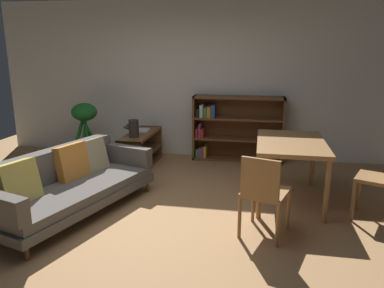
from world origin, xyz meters
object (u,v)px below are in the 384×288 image
media_console (141,150)px  dining_table (291,148)px  fabric_couch (66,183)px  open_laptop (138,129)px  potted_floor_plant (85,127)px  desk_speaker (134,128)px  dining_chair_near (264,191)px  bookshelf (234,128)px

media_console → dining_table: bearing=-24.2°
fabric_couch → open_laptop: (0.21, 2.01, 0.22)m
potted_floor_plant → dining_table: (3.30, -1.20, 0.11)m
fabric_couch → media_console: bearing=80.5°
open_laptop → desk_speaker: bearing=-79.7°
dining_table → dining_chair_near: size_ratio=1.48×
media_console → potted_floor_plant: size_ratio=1.22×
dining_chair_near → bookshelf: (-0.51, 2.74, 0.06)m
potted_floor_plant → dining_table: bearing=-19.9°
potted_floor_plant → media_console: bearing=-9.8°
desk_speaker → potted_floor_plant: 1.12m
fabric_couch → bookshelf: bearing=55.4°
fabric_couch → media_console: size_ratio=1.86×
media_console → potted_floor_plant: bearing=170.2°
fabric_couch → open_laptop: 2.04m
desk_speaker → dining_table: (2.27, -0.74, -0.00)m
dining_chair_near → bookshelf: size_ratio=0.56×
desk_speaker → dining_chair_near: (1.95, -1.76, -0.20)m
desk_speaker → dining_chair_near: dining_chair_near is taller
fabric_couch → potted_floor_plant: bearing=109.9°
fabric_couch → dining_table: bearing=17.5°
media_console → dining_table: 2.52m
media_console → potted_floor_plant: potted_floor_plant is taller
media_console → dining_chair_near: dining_chair_near is taller
potted_floor_plant → bookshelf: bearing=12.1°
open_laptop → potted_floor_plant: bearing=-179.5°
dining_table → fabric_couch: bearing=-162.5°
media_console → bookshelf: 1.63m
media_console → dining_chair_near: bearing=-46.3°
desk_speaker → dining_table: size_ratio=0.21×
potted_floor_plant → desk_speaker: bearing=-23.8°
potted_floor_plant → dining_chair_near: size_ratio=1.15×
dining_chair_near → fabric_couch: bearing=174.7°
open_laptop → bookshelf: bookshelf is taller
potted_floor_plant → fabric_couch: bearing=-70.1°
dining_table → bookshelf: (-0.83, 1.73, -0.13)m
dining_table → dining_chair_near: (-0.32, -1.02, -0.20)m
fabric_couch → desk_speaker: desk_speaker is taller
desk_speaker → media_console: bearing=88.5°
dining_table → desk_speaker: bearing=161.9°
open_laptop → desk_speaker: (0.08, -0.46, 0.11)m
media_console → dining_table: (2.27, -1.02, 0.42)m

